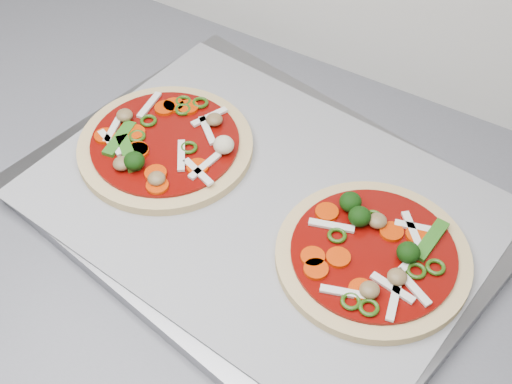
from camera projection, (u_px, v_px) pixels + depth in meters
The scene contains 5 objects.
countertop at pixel (268, 246), 0.79m from camera, with size 3.60×0.60×0.04m, color slate.
baking_tray at pixel (263, 206), 0.79m from camera, with size 0.51×0.37×0.02m, color gray.
parchment at pixel (263, 200), 0.79m from camera, with size 0.48×0.35×0.00m, color gray.
pizza_left at pixel (165, 145), 0.83m from camera, with size 0.28×0.28×0.03m.
pizza_right at pixel (373, 254), 0.72m from camera, with size 0.23×0.23×0.03m.
Camera 1 is at (0.24, 0.88, 1.51)m, focal length 50.00 mm.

